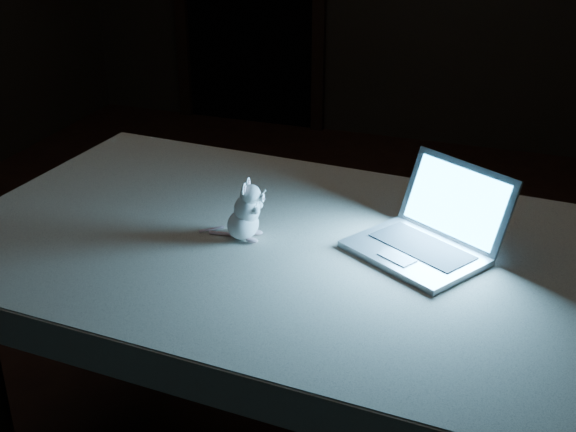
% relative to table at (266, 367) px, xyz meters
% --- Properties ---
extents(floor, '(5.00, 5.00, 0.00)m').
position_rel_table_xyz_m(floor, '(-0.21, 0.63, -0.41)').
color(floor, black).
rests_on(floor, ground).
extents(table, '(1.58, 1.08, 0.81)m').
position_rel_table_xyz_m(table, '(0.00, 0.00, 0.00)').
color(table, black).
rests_on(table, floor).
extents(tablecloth, '(1.86, 1.51, 0.10)m').
position_rel_table_xyz_m(tablecloth, '(0.04, -0.01, 0.37)').
color(tablecloth, beige).
rests_on(tablecloth, table).
extents(laptop, '(0.41, 0.40, 0.21)m').
position_rel_table_xyz_m(laptop, '(0.39, 0.03, 0.52)').
color(laptop, '#A2A3A7').
rests_on(laptop, tablecloth).
extents(plush_mouse, '(0.15, 0.15, 0.16)m').
position_rel_table_xyz_m(plush_mouse, '(-0.05, -0.02, 0.49)').
color(plush_mouse, white).
rests_on(plush_mouse, tablecloth).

